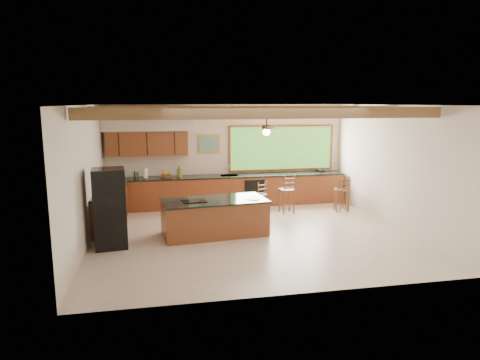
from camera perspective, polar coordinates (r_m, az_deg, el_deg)
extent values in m
plane|color=beige|center=(10.13, 1.37, -7.25)|extent=(7.20, 7.20, 0.00)
cube|color=beige|center=(12.94, -1.73, 3.40)|extent=(7.20, 0.04, 3.00)
cube|color=beige|center=(6.71, 7.46, -3.19)|extent=(7.20, 0.04, 3.00)
cube|color=beige|center=(9.67, -19.91, 0.43)|extent=(0.04, 6.50, 3.00)
cube|color=beige|center=(11.13, 19.82, 1.66)|extent=(0.04, 6.50, 3.00)
cube|color=#A77F53|center=(9.66, 1.44, 9.97)|extent=(7.20, 6.50, 0.04)
cube|color=olive|center=(8.11, 3.93, 8.90)|extent=(7.10, 0.15, 0.22)
cube|color=olive|center=(10.15, 0.82, 9.20)|extent=(7.10, 0.15, 0.22)
cube|color=olive|center=(11.92, -1.00, 9.36)|extent=(7.10, 0.15, 0.22)
cube|color=brown|center=(12.54, -12.28, 4.78)|extent=(2.30, 0.35, 0.70)
cube|color=beige|center=(12.43, -12.39, 7.51)|extent=(2.60, 0.50, 0.48)
cylinder|color=#FFEABF|center=(12.48, -15.58, 6.32)|extent=(0.10, 0.10, 0.01)
cylinder|color=#FFEABF|center=(12.45, -9.11, 6.56)|extent=(0.10, 0.10, 0.01)
cube|color=#6DB540|center=(13.28, 5.56, 4.27)|extent=(3.20, 0.04, 1.30)
cube|color=#AD8335|center=(12.80, -4.15, 4.87)|extent=(0.64, 0.03, 0.54)
cube|color=#427858|center=(12.78, -4.14, 4.86)|extent=(0.54, 0.01, 0.44)
cube|color=brown|center=(12.78, -1.45, -1.50)|extent=(7.00, 0.65, 0.88)
cube|color=black|center=(12.70, -1.46, 0.53)|extent=(7.04, 0.69, 0.04)
cube|color=brown|center=(11.15, -16.82, -3.71)|extent=(0.65, 2.35, 0.88)
cube|color=black|center=(11.05, -16.95, -1.40)|extent=(0.69, 2.39, 0.04)
cube|color=black|center=(12.61, 1.94, -1.77)|extent=(0.60, 0.02, 0.78)
cube|color=silver|center=(12.70, -1.46, 0.55)|extent=(0.50, 0.38, 0.03)
cylinder|color=silver|center=(12.87, -1.62, 1.42)|extent=(0.03, 0.03, 0.30)
cylinder|color=silver|center=(12.75, -1.54, 1.93)|extent=(0.03, 0.20, 0.03)
cylinder|color=white|center=(12.45, -12.49, 0.86)|extent=(0.12, 0.12, 0.29)
cylinder|color=#1B451F|center=(12.63, -13.86, 0.71)|extent=(0.05, 0.05, 0.19)
cylinder|color=#1B451F|center=(12.51, -13.52, 0.61)|extent=(0.05, 0.05, 0.18)
cube|color=black|center=(13.54, 10.71, 1.26)|extent=(0.27, 0.24, 0.10)
cube|color=brown|center=(10.03, -3.42, -5.06)|extent=(2.46, 1.33, 0.80)
cube|color=black|center=(9.93, -3.44, -2.74)|extent=(2.50, 1.37, 0.04)
cube|color=black|center=(9.83, -6.15, -2.76)|extent=(0.57, 0.47, 0.02)
cylinder|color=white|center=(9.97, 1.82, -2.52)|extent=(0.29, 0.29, 0.01)
cube|color=black|center=(9.46, -16.97, -3.63)|extent=(0.73, 0.71, 1.70)
cube|color=silver|center=(9.43, -14.97, -3.57)|extent=(0.02, 0.05, 1.56)
cube|color=brown|center=(11.96, 6.27, -1.30)|extent=(0.44, 0.44, 0.04)
cylinder|color=brown|center=(11.85, 5.74, -3.10)|extent=(0.04, 0.04, 0.64)
cylinder|color=brown|center=(11.94, 7.17, -3.02)|extent=(0.04, 0.04, 0.64)
cylinder|color=brown|center=(12.14, 5.32, -2.76)|extent=(0.04, 0.04, 0.64)
cylinder|color=brown|center=(12.23, 6.71, -2.69)|extent=(0.04, 0.04, 0.64)
cube|color=brown|center=(11.62, 2.57, -1.99)|extent=(0.44, 0.44, 0.04)
cylinder|color=brown|center=(11.53, 2.05, -3.62)|extent=(0.03, 0.03, 0.56)
cylinder|color=brown|center=(11.59, 3.37, -3.56)|extent=(0.03, 0.03, 0.56)
cylinder|color=brown|center=(11.79, 1.75, -3.31)|extent=(0.03, 0.03, 0.56)
cylinder|color=brown|center=(11.85, 3.04, -3.25)|extent=(0.03, 0.03, 0.56)
cube|color=brown|center=(12.53, 13.47, -1.28)|extent=(0.41, 0.41, 0.04)
cylinder|color=brown|center=(12.41, 13.09, -2.84)|extent=(0.03, 0.03, 0.58)
cylinder|color=brown|center=(12.53, 14.27, -2.77)|extent=(0.03, 0.03, 0.58)
cylinder|color=brown|center=(12.66, 12.57, -2.56)|extent=(0.03, 0.03, 0.58)
cylinder|color=brown|center=(12.77, 13.73, -2.49)|extent=(0.03, 0.03, 0.58)
cube|color=brown|center=(12.39, 13.43, -1.26)|extent=(0.46, 0.46, 0.04)
cylinder|color=brown|center=(12.27, 13.02, -2.92)|extent=(0.04, 0.04, 0.61)
cylinder|color=brown|center=(12.39, 14.28, -2.84)|extent=(0.04, 0.04, 0.61)
cylinder|color=brown|center=(12.53, 12.47, -2.62)|extent=(0.04, 0.04, 0.61)
cylinder|color=brown|center=(12.65, 13.70, -2.55)|extent=(0.04, 0.04, 0.61)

